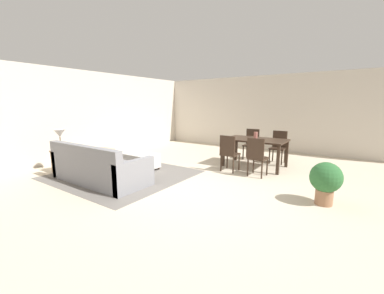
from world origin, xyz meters
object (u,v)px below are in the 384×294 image
dining_chair_near_left (229,151)px  vase_centerpiece (256,135)px  couch (99,169)px  potted_plant (326,180)px  dining_table (255,142)px  dining_chair_far_left (252,142)px  dining_chair_near_right (257,155)px  ottoman_table (140,160)px  dining_chair_far_right (279,145)px  table_lamp (60,134)px  side_table (62,155)px

dining_chair_near_left → vase_centerpiece: bearing=67.0°
dining_chair_near_left → vase_centerpiece: 0.99m
couch → potted_plant: bearing=18.5°
dining_table → dining_chair_far_left: size_ratio=1.73×
dining_table → dining_chair_near_right: size_ratio=1.73×
potted_plant → dining_chair_near_right: bearing=149.4°
ottoman_table → vase_centerpiece: vase_centerpiece is taller
dining_chair_far_left → potted_plant: size_ratio=1.25×
dining_table → vase_centerpiece: 0.18m
dining_chair_near_left → dining_chair_far_right: 1.84m
dining_chair_far_right → table_lamp: bearing=-136.2°
side_table → dining_chair_near_left: size_ratio=0.59×
dining_chair_near_right → dining_chair_far_left: (-0.79, 1.76, 0.00)m
side_table → dining_chair_far_left: (3.37, 4.11, 0.09)m
ottoman_table → dining_chair_near_right: (2.72, 1.08, 0.28)m
ottoman_table → side_table: bearing=-138.8°
couch → side_table: 1.46m
table_lamp → dining_chair_far_left: bearing=50.6°
dining_table → side_table: bearing=-139.7°
vase_centerpiece → couch: bearing=-126.3°
dining_chair_near_right → vase_centerpiece: (-0.36, 0.89, 0.33)m
ottoman_table → side_table: side_table is taller
side_table → dining_chair_far_right: size_ratio=0.59×
dining_chair_far_left → side_table: bearing=-129.4°
side_table → potted_plant: bearing=14.3°
dining_table → dining_chair_near_left: bearing=-113.2°
dining_chair_far_left → vase_centerpiece: (0.43, -0.87, 0.33)m
table_lamp → dining_chair_far_right: 5.85m
ottoman_table → table_lamp: (-1.45, -1.27, 0.71)m
dining_chair_near_left → potted_plant: (2.23, -0.92, -0.09)m
ottoman_table → dining_table: 3.09m
side_table → vase_centerpiece: 5.01m
ottoman_table → table_lamp: 2.05m
side_table → ottoman_table: bearing=41.2°
couch → dining_chair_near_left: 3.08m
dining_chair_near_left → dining_chair_near_right: same height
ottoman_table → dining_chair_far_right: dining_chair_far_right is taller
dining_table → dining_chair_near_left: size_ratio=1.73×
side_table → potted_plant: size_ratio=0.74×
dining_chair_far_right → ottoman_table: bearing=-134.9°
side_table → dining_chair_far_left: 5.32m
dining_chair_near_left → vase_centerpiece: size_ratio=4.94×
table_lamp → dining_table: bearing=40.3°
couch → vase_centerpiece: size_ratio=12.35×
dining_table → potted_plant: (1.87, -1.77, -0.24)m
table_lamp → dining_chair_far_left: table_lamp is taller
dining_table → dining_chair_far_right: (0.41, 0.82, -0.15)m
dining_chair_near_right → dining_chair_far_left: same height
side_table → dining_chair_near_right: dining_chair_near_right is taller
dining_chair_near_left → potted_plant: 2.42m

